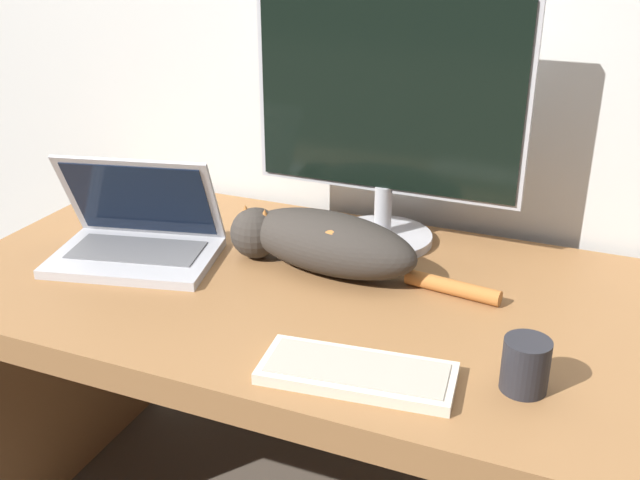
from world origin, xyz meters
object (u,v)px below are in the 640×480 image
external_keyboard (357,373)px  coffee_mug (525,365)px  monitor (387,116)px  cat (322,241)px  laptop (137,238)px

external_keyboard → coffee_mug: (0.26, 0.08, 0.03)m
monitor → external_keyboard: size_ratio=1.83×
monitor → coffee_mug: monitor is taller
cat → coffee_mug: 0.55m
laptop → coffee_mug: bearing=-24.8°
external_keyboard → cat: 0.42m
monitor → cat: (-0.07, -0.19, -0.23)m
monitor → external_keyboard: 0.63m
laptop → external_keyboard: bearing=-35.8°
laptop → external_keyboard: (0.61, -0.25, -0.04)m
external_keyboard → cat: bearing=114.0°
cat → coffee_mug: bearing=-23.3°
coffee_mug → monitor: bearing=130.1°
monitor → laptop: (-0.47, -0.29, -0.25)m
monitor → coffee_mug: 0.66m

